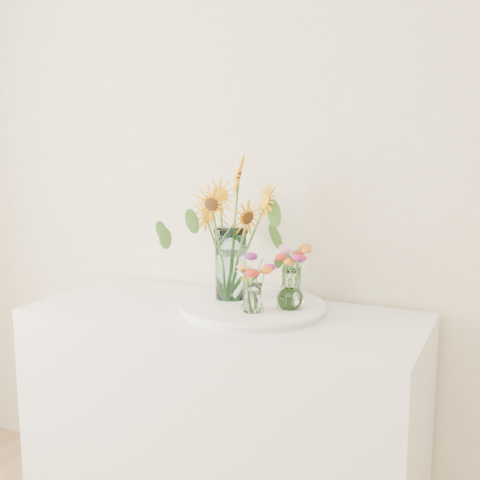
{
  "coord_description": "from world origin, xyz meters",
  "views": [
    {
      "loc": [
        0.68,
        0.08,
        1.49
      ],
      "look_at": [
        -0.2,
        1.95,
        1.16
      ],
      "focal_mm": 45.0,
      "sensor_mm": 36.0,
      "label": 1
    }
  ],
  "objects": [
    {
      "name": "wildflower_posy_b",
      "position": [
        -0.01,
        1.96,
        1.04
      ],
      "size": [
        0.19,
        0.19,
        0.23
      ],
      "primitive_type": null,
      "color": "#C86611",
      "rests_on": "tray"
    },
    {
      "name": "wildflower_posy_c",
      "position": [
        -0.06,
        2.09,
        1.03
      ],
      "size": [
        0.17,
        0.17,
        0.21
      ],
      "primitive_type": null,
      "color": "#C86611",
      "rests_on": "tray"
    },
    {
      "name": "small_vase_b",
      "position": [
        -0.01,
        1.96,
        0.99
      ],
      "size": [
        0.11,
        0.11,
        0.14
      ],
      "primitive_type": null,
      "rotation": [
        0.0,
        0.0,
        -0.14
      ],
      "color": "white",
      "rests_on": "tray"
    },
    {
      "name": "sunflower_bouquet",
      "position": [
        -0.26,
        2.01,
        1.18
      ],
      "size": [
        0.68,
        0.68,
        0.51
      ],
      "primitive_type": null,
      "rotation": [
        0.0,
        0.0,
        0.28
      ],
      "color": "#F8A305",
      "rests_on": "tray"
    },
    {
      "name": "tray",
      "position": [
        -0.16,
        1.97,
        0.91
      ],
      "size": [
        0.49,
        0.49,
        0.02
      ],
      "primitive_type": "cylinder",
      "color": "white",
      "rests_on": "counter"
    },
    {
      "name": "mason_jar",
      "position": [
        -0.26,
        2.01,
        1.06
      ],
      "size": [
        0.14,
        0.14,
        0.27
      ],
      "primitive_type": "cylinder",
      "rotation": [
        0.0,
        0.0,
        0.28
      ],
      "color": "#9FCCD3",
      "rests_on": "tray"
    },
    {
      "name": "small_vase_c",
      "position": [
        -0.06,
        2.09,
        0.99
      ],
      "size": [
        0.08,
        0.08,
        0.12
      ],
      "primitive_type": "cylinder",
      "rotation": [
        0.0,
        0.0,
        0.22
      ],
      "color": "white",
      "rests_on": "tray"
    },
    {
      "name": "wildflower_posy_a",
      "position": [
        -0.11,
        1.87,
        1.02
      ],
      "size": [
        0.2,
        0.2,
        0.19
      ],
      "primitive_type": null,
      "color": "#C86611",
      "rests_on": "tray"
    },
    {
      "name": "counter",
      "position": [
        -0.25,
        1.93,
        0.45
      ],
      "size": [
        1.4,
        0.6,
        0.9
      ],
      "primitive_type": "cube",
      "color": "white",
      "rests_on": "ground_plane"
    },
    {
      "name": "small_vase_a",
      "position": [
        -0.11,
        1.87,
        0.98
      ],
      "size": [
        0.07,
        0.07,
        0.1
      ],
      "primitive_type": "cylinder",
      "rotation": [
        0.0,
        0.0,
        -0.2
      ],
      "color": "white",
      "rests_on": "tray"
    }
  ]
}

